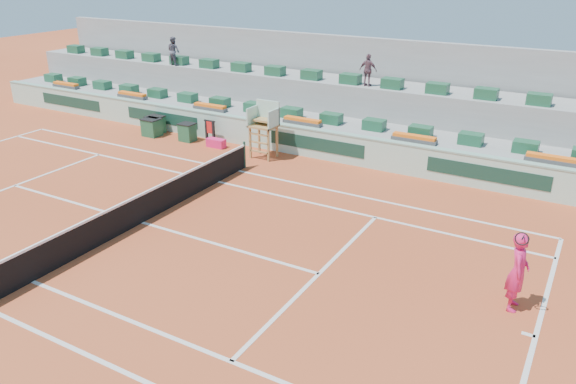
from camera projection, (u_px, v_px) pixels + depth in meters
name	position (u px, v px, depth m)	size (l,w,h in m)	color
ground	(142.00, 223.00, 18.12)	(90.00, 90.00, 0.00)	#A64120
seating_tier_lower	(301.00, 125.00, 26.45)	(36.00, 4.00, 1.20)	#999997
seating_tier_upper	(317.00, 104.00, 27.46)	(36.00, 2.40, 2.60)	#999997
stadium_back_wall	(331.00, 80.00, 28.39)	(36.00, 0.40, 4.40)	#999997
player_bag	(216.00, 143.00, 25.26)	(0.87, 0.39, 0.39)	#EC1E66
spectator_left	(174.00, 51.00, 29.68)	(0.72, 0.56, 1.48)	#51515E
spectator_mid	(368.00, 70.00, 24.79)	(0.83, 0.35, 1.41)	#6B4753
court_lines	(142.00, 223.00, 18.12)	(23.89, 11.09, 0.01)	silver
tennis_net	(141.00, 208.00, 17.91)	(0.10, 11.97, 1.10)	black
advertising_hoarding	(277.00, 137.00, 24.66)	(36.00, 0.34, 1.26)	#AAD6BF
umpire_chair	(265.00, 122.00, 23.52)	(1.10, 0.90, 2.40)	olive
seat_row_lower	(292.00, 113.00, 25.41)	(32.90, 0.60, 0.44)	#1B5334
seat_row_upper	(311.00, 75.00, 26.39)	(32.90, 0.60, 0.44)	#1B5334
flower_planters	(254.00, 114.00, 25.49)	(26.80, 0.36, 0.28)	#4B4B4B
drink_cooler_a	(187.00, 132.00, 26.03)	(0.71, 0.62, 0.84)	#1B5232
drink_cooler_b	(152.00, 127.00, 26.78)	(0.83, 0.72, 0.84)	#1B5232
drink_cooler_c	(155.00, 124.00, 27.22)	(0.81, 0.70, 0.84)	#1B5232
towel_rack	(210.00, 129.00, 25.81)	(0.59, 0.10, 1.03)	black
tennis_player	(518.00, 271.00, 13.35)	(0.54, 0.95, 2.28)	#EC1E66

